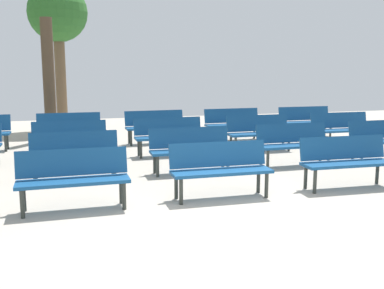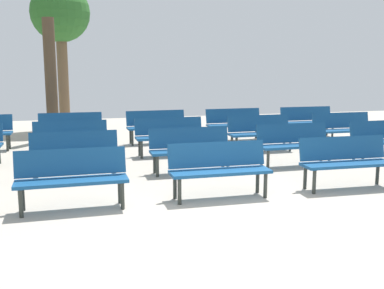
# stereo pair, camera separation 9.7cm
# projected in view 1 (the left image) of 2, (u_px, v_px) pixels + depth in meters

# --- Properties ---
(ground_plane) EXTENTS (26.33, 26.33, 0.00)m
(ground_plane) POSITION_uv_depth(u_px,v_px,m) (260.00, 230.00, 5.89)
(ground_plane) COLOR #B2A899
(bench_r0_c1) EXTENTS (1.61, 0.51, 0.87)m
(bench_r0_c1) POSITION_uv_depth(u_px,v_px,m) (73.00, 175.00, 6.67)
(bench_r0_c1) COLOR navy
(bench_r0_c1) RESTS_ON ground_plane
(bench_r0_c2) EXTENTS (1.60, 0.49, 0.87)m
(bench_r0_c2) POSITION_uv_depth(u_px,v_px,m) (220.00, 166.00, 7.29)
(bench_r0_c2) COLOR navy
(bench_r0_c2) RESTS_ON ground_plane
(bench_r0_c3) EXTENTS (1.61, 0.51, 0.87)m
(bench_r0_c3) POSITION_uv_depth(u_px,v_px,m) (346.00, 159.00, 7.87)
(bench_r0_c3) COLOR navy
(bench_r0_c3) RESTS_ON ground_plane
(bench_r1_c1) EXTENTS (1.60, 0.50, 0.87)m
(bench_r1_c1) POSITION_uv_depth(u_px,v_px,m) (74.00, 152.00, 8.44)
(bench_r1_c1) COLOR navy
(bench_r1_c1) RESTS_ON ground_plane
(bench_r1_c2) EXTENTS (1.60, 0.49, 0.87)m
(bench_r1_c2) POSITION_uv_depth(u_px,v_px,m) (190.00, 147.00, 8.99)
(bench_r1_c2) COLOR navy
(bench_r1_c2) RESTS_ON ground_plane
(bench_r1_c3) EXTENTS (1.61, 0.51, 0.87)m
(bench_r1_c3) POSITION_uv_depth(u_px,v_px,m) (294.00, 142.00, 9.62)
(bench_r1_c3) COLOR navy
(bench_r1_c3) RESTS_ON ground_plane
(bench_r1_c4) EXTENTS (1.61, 0.51, 0.87)m
(bench_r1_c4) POSITION_uv_depth(u_px,v_px,m) (383.00, 137.00, 10.18)
(bench_r1_c4) COLOR navy
(bench_r1_c4) RESTS_ON ground_plane
(bench_r2_c1) EXTENTS (1.60, 0.49, 0.87)m
(bench_r2_c1) POSITION_uv_depth(u_px,v_px,m) (70.00, 138.00, 10.07)
(bench_r2_c1) COLOR navy
(bench_r2_c1) RESTS_ON ground_plane
(bench_r2_c2) EXTENTS (1.60, 0.49, 0.87)m
(bench_r2_c2) POSITION_uv_depth(u_px,v_px,m) (169.00, 134.00, 10.71)
(bench_r2_c2) COLOR navy
(bench_r2_c2) RESTS_ON ground_plane
(bench_r2_c3) EXTENTS (1.61, 0.50, 0.87)m
(bench_r2_c3) POSITION_uv_depth(u_px,v_px,m) (259.00, 131.00, 11.26)
(bench_r2_c3) COLOR navy
(bench_r2_c3) RESTS_ON ground_plane
(bench_r2_c4) EXTENTS (1.60, 0.50, 0.87)m
(bench_r2_c4) POSITION_uv_depth(u_px,v_px,m) (341.00, 127.00, 11.87)
(bench_r2_c4) COLOR navy
(bench_r2_c4) RESTS_ON ground_plane
(bench_r3_c1) EXTENTS (1.61, 0.51, 0.87)m
(bench_r3_c1) POSITION_uv_depth(u_px,v_px,m) (69.00, 128.00, 11.78)
(bench_r3_c1) COLOR navy
(bench_r3_c1) RESTS_ON ground_plane
(bench_r3_c2) EXTENTS (1.62, 0.54, 0.87)m
(bench_r3_c2) POSITION_uv_depth(u_px,v_px,m) (155.00, 125.00, 12.38)
(bench_r3_c2) COLOR navy
(bench_r3_c2) RESTS_ON ground_plane
(bench_r3_c3) EXTENTS (1.61, 0.51, 0.87)m
(bench_r3_c3) POSITION_uv_depth(u_px,v_px,m) (233.00, 122.00, 12.95)
(bench_r3_c3) COLOR navy
(bench_r3_c3) RESTS_ON ground_plane
(bench_r3_c4) EXTENTS (1.60, 0.49, 0.87)m
(bench_r3_c4) POSITION_uv_depth(u_px,v_px,m) (305.00, 120.00, 13.53)
(bench_r3_c4) COLOR navy
(bench_r3_c4) RESTS_ON ground_plane
(tree_0) EXTENTS (1.88, 1.88, 4.69)m
(tree_0) POSITION_uv_depth(u_px,v_px,m) (58.00, 16.00, 14.61)
(tree_0) COLOR brown
(tree_0) RESTS_ON ground_plane
(tree_1) EXTENTS (0.33, 0.33, 3.38)m
(tree_1) POSITION_uv_depth(u_px,v_px,m) (49.00, 80.00, 12.78)
(tree_1) COLOR #4C3A28
(tree_1) RESTS_ON ground_plane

